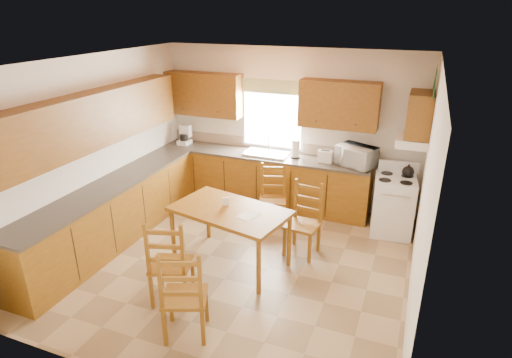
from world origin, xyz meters
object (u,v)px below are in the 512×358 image
(dining_table, at_px, (230,236))
(chair_near_left, at_px, (171,259))
(stove, at_px, (393,206))
(microwave, at_px, (356,156))
(chair_near_right, at_px, (185,291))
(chair_far_right, at_px, (303,221))
(chair_far_left, at_px, (273,196))

(dining_table, relative_size, chair_near_left, 1.39)
(stove, relative_size, microwave, 1.63)
(stove, height_order, dining_table, stove)
(microwave, bearing_deg, chair_near_left, -95.27)
(dining_table, distance_m, chair_near_left, 1.04)
(microwave, xyz_separation_m, chair_near_right, (-1.18, -3.43, -0.54))
(chair_far_right, bearing_deg, microwave, 78.50)
(dining_table, bearing_deg, chair_far_left, 94.78)
(dining_table, bearing_deg, chair_near_right, -72.74)
(microwave, distance_m, chair_near_right, 3.66)
(chair_near_left, height_order, chair_near_right, chair_near_left)
(stove, relative_size, chair_near_right, 0.82)
(chair_far_right, bearing_deg, chair_far_left, 141.63)
(dining_table, distance_m, chair_far_left, 1.28)
(chair_near_left, height_order, chair_far_right, chair_near_left)
(chair_far_left, bearing_deg, microwave, 14.38)
(dining_table, distance_m, chair_near_right, 1.44)
(chair_near_right, height_order, chair_far_left, chair_near_right)
(microwave, relative_size, dining_table, 0.36)
(dining_table, relative_size, chair_far_right, 1.46)
(chair_near_left, relative_size, chair_far_right, 1.05)
(stove, xyz_separation_m, chair_far_right, (-1.12, -1.12, 0.08))
(chair_near_left, bearing_deg, chair_near_right, 117.82)
(microwave, relative_size, chair_far_left, 0.55)
(dining_table, height_order, chair_far_right, chair_far_right)
(dining_table, xyz_separation_m, chair_near_left, (-0.31, -0.98, 0.14))
(dining_table, bearing_deg, chair_far_right, 46.69)
(dining_table, xyz_separation_m, chair_near_right, (0.13, -1.43, 0.13))
(microwave, xyz_separation_m, chair_far_right, (-0.47, -1.41, -0.56))
(stove, distance_m, chair_near_right, 3.63)
(stove, xyz_separation_m, chair_far_left, (-1.81, -0.43, 0.05))
(chair_near_right, height_order, chair_far_right, chair_near_right)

